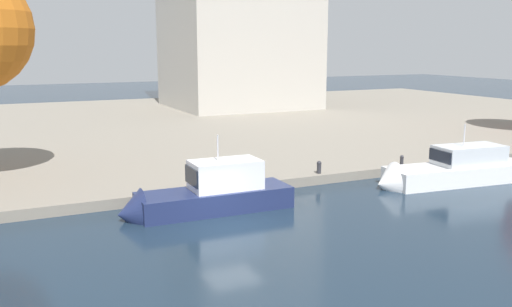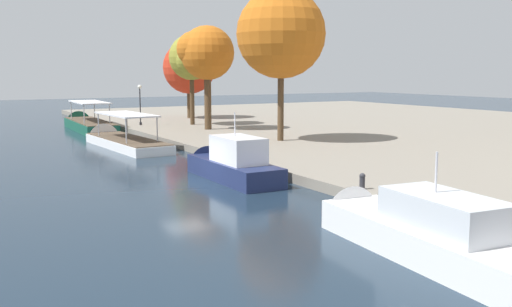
{
  "view_description": "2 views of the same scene",
  "coord_description": "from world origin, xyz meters",
  "views": [
    {
      "loc": [
        -9.71,
        -23.18,
        8.34
      ],
      "look_at": [
        2.77,
        3.12,
        2.75
      ],
      "focal_mm": 39.32,
      "sensor_mm": 36.0,
      "label": 1
    },
    {
      "loc": [
        29.55,
        -12.35,
        6.23
      ],
      "look_at": [
        4.42,
        2.06,
        2.11
      ],
      "focal_mm": 40.27,
      "sensor_mm": 36.0,
      "label": 2
    }
  ],
  "objects": [
    {
      "name": "tree_1",
      "position": [
        -36.58,
        16.05,
        6.93
      ],
      "size": [
        6.46,
        6.46,
        9.44
      ],
      "color": "#4C3823",
      "rests_on": "dock_promenade"
    },
    {
      "name": "ground_plane",
      "position": [
        0.0,
        0.0,
        0.0
      ],
      "size": [
        220.0,
        220.0,
        0.0
      ],
      "primitive_type": "plane",
      "color": "#192838"
    },
    {
      "name": "lamp_post",
      "position": [
        -30.07,
        7.51,
        3.38
      ],
      "size": [
        0.43,
        0.43,
        4.31
      ],
      "color": "black",
      "rests_on": "dock_promenade"
    },
    {
      "name": "mooring_bollard_0",
      "position": [
        8.35,
        5.77,
        1.01
      ],
      "size": [
        0.3,
        0.3,
        0.8
      ],
      "color": "#2D2D33",
      "rests_on": "dock_promenade"
    },
    {
      "name": "tour_boat_0",
      "position": [
        -33.48,
        2.72,
        0.43
      ],
      "size": [
        14.22,
        3.66,
        4.26
      ],
      "rotation": [
        0.0,
        0.0,
        3.11
      ],
      "color": "#14513D",
      "rests_on": "ground_plane"
    },
    {
      "name": "mooring_bollard_1",
      "position": [
        14.7,
        5.62,
        0.93
      ],
      "size": [
        0.26,
        0.26,
        0.65
      ],
      "color": "#2D2D33",
      "rests_on": "dock_promenade"
    },
    {
      "name": "tree_2",
      "position": [
        -10.8,
        13.06,
        9.38
      ],
      "size": [
        7.3,
        7.3,
        12.4
      ],
      "color": "#4C3823",
      "rests_on": "dock_promenade"
    },
    {
      "name": "motor_yacht_3",
      "position": [
        15.61,
        2.09,
        0.65
      ],
      "size": [
        10.7,
        3.57,
        4.54
      ],
      "rotation": [
        0.0,
        0.0,
        3.05
      ],
      "color": "white",
      "rests_on": "ground_plane"
    },
    {
      "name": "tree_0",
      "position": [
        -22.19,
        11.61,
        8.1
      ],
      "size": [
        5.3,
        5.59,
        10.17
      ],
      "color": "#4C3823",
      "rests_on": "dock_promenade"
    },
    {
      "name": "tree_3",
      "position": [
        -27.69,
        12.55,
        7.76
      ],
      "size": [
        5.06,
        4.86,
        9.66
      ],
      "color": "#4C3823",
      "rests_on": "dock_promenade"
    },
    {
      "name": "tour_boat_1",
      "position": [
        -17.85,
        1.75,
        0.29
      ],
      "size": [
        13.5,
        3.86,
        4.13
      ],
      "rotation": [
        0.0,
        0.0,
        3.2
      ],
      "color": "white",
      "rests_on": "ground_plane"
    },
    {
      "name": "motor_yacht_2",
      "position": [
        -0.2,
        2.91,
        0.75
      ],
      "size": [
        8.97,
        2.63,
        4.77
      ],
      "rotation": [
        0.0,
        0.0,
        3.13
      ],
      "color": "navy",
      "rests_on": "ground_plane"
    }
  ]
}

